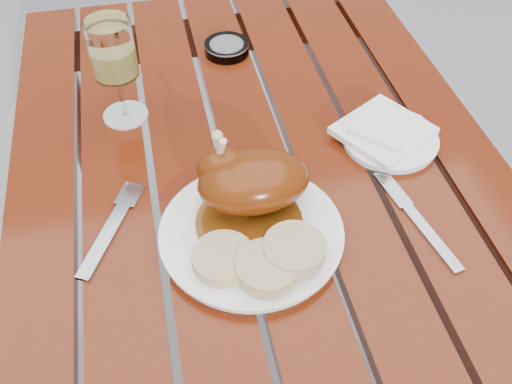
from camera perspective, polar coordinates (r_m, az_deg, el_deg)
ground at (r=1.54m, az=0.33°, el=-18.16°), size 60.00×60.00×0.00m
table at (r=1.22m, az=0.40°, el=-10.66°), size 0.80×1.20×0.75m
dinner_plate at (r=0.82m, az=-0.47°, el=-4.21°), size 0.32×0.32×0.02m
roast_duck at (r=0.82m, az=-0.69°, el=1.06°), size 0.18×0.17×0.12m
bread_dumplings at (r=0.77m, az=0.57°, el=-6.62°), size 0.18×0.12×0.03m
wine_glass at (r=1.00m, az=-13.76°, el=11.55°), size 0.09×0.09×0.19m
side_plate at (r=1.00m, az=13.23°, el=5.17°), size 0.17×0.17×0.01m
napkin at (r=0.99m, az=12.60°, el=6.02°), size 0.18×0.18×0.01m
ashtray at (r=1.19m, az=-2.94°, el=14.19°), size 0.11×0.11×0.02m
fork at (r=0.86m, az=-14.52°, el=-3.93°), size 0.10×0.16×0.01m
knife at (r=0.88m, az=16.29°, el=-3.26°), size 0.05×0.18×0.01m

